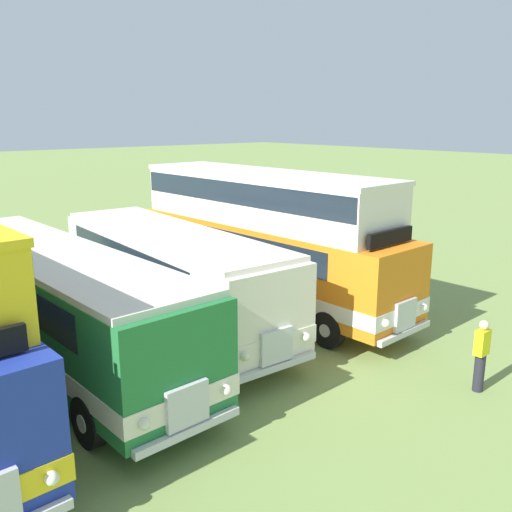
# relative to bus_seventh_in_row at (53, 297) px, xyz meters

# --- Properties ---
(bus_seventh_in_row) EXTENTS (2.98, 11.69, 2.99)m
(bus_seventh_in_row) POSITION_rel_bus_seventh_in_row_xyz_m (0.00, 0.00, 0.00)
(bus_seventh_in_row) COLOR #237538
(bus_seventh_in_row) RESTS_ON ground
(bus_eighth_in_row) EXTENTS (3.01, 10.11, 2.99)m
(bus_eighth_in_row) POSITION_rel_bus_seventh_in_row_xyz_m (3.51, 0.18, -0.01)
(bus_eighth_in_row) COLOR silver
(bus_eighth_in_row) RESTS_ON ground
(bus_ninth_in_row) EXTENTS (3.03, 10.70, 4.49)m
(bus_ninth_in_row) POSITION_rel_bus_seventh_in_row_xyz_m (7.01, -0.11, 0.71)
(bus_ninth_in_row) COLOR orange
(bus_ninth_in_row) RESTS_ON ground
(marshal_person) EXTENTS (0.36, 0.24, 1.73)m
(marshal_person) POSITION_rel_bus_seventh_in_row_xyz_m (6.85, -7.85, -0.87)
(marshal_person) COLOR #23232D
(marshal_person) RESTS_ON ground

